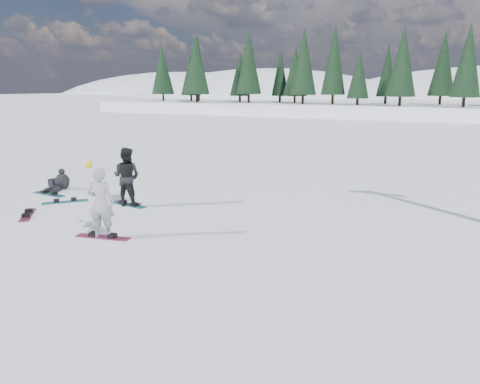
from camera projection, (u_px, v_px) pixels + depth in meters
name	position (u px, v px, depth m)	size (l,w,h in m)	color
ground	(94.00, 218.00, 14.11)	(420.00, 420.00, 0.00)	white
alpine_backdrop	(418.00, 132.00, 186.77)	(412.50, 227.00, 53.20)	white
snowboarder_woman	(101.00, 203.00, 12.06)	(0.81, 0.69, 2.04)	#A2A2A7
snowboarder_man	(127.00, 177.00, 15.42)	(0.94, 0.74, 1.94)	black
seated_rider	(61.00, 182.00, 17.94)	(0.71, 1.04, 0.82)	black
gear_bag	(54.00, 183.00, 18.50)	(0.45, 0.30, 0.30)	black
snowboard_woman	(103.00, 237.00, 12.27)	(1.50, 0.28, 0.03)	#9F224D
snowboard_man	(128.00, 205.00, 15.63)	(1.50, 0.28, 0.03)	#1A7092
snowboard_loose_b	(28.00, 215.00, 14.40)	(1.50, 0.28, 0.03)	maroon
snowboard_loose_c	(49.00, 194.00, 17.16)	(1.50, 0.28, 0.03)	#165F7B
snowboard_loose_a	(65.00, 202.00, 16.04)	(1.50, 0.28, 0.03)	teal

